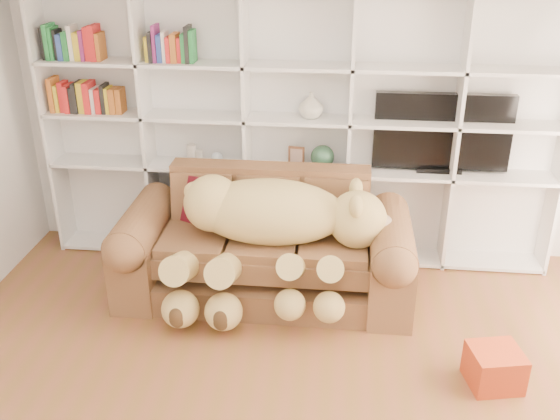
# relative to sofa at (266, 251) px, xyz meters

# --- Properties ---
(wall_back) EXTENTS (5.00, 0.02, 2.70)m
(wall_back) POSITION_rel_sofa_xyz_m (0.20, 0.85, 0.98)
(wall_back) COLOR white
(wall_back) RESTS_ON floor
(bookshelf) EXTENTS (4.43, 0.35, 2.40)m
(bookshelf) POSITION_rel_sofa_xyz_m (-0.04, 0.72, 0.93)
(bookshelf) COLOR white
(bookshelf) RESTS_ON floor
(sofa) EXTENTS (2.35, 1.01, 0.99)m
(sofa) POSITION_rel_sofa_xyz_m (0.00, 0.00, 0.00)
(sofa) COLOR brown
(sofa) RESTS_ON floor
(teddy_bear) EXTENTS (1.73, 0.96, 1.01)m
(teddy_bear) POSITION_rel_sofa_xyz_m (0.06, -0.20, 0.31)
(teddy_bear) COLOR #D6B86B
(teddy_bear) RESTS_ON sofa
(throw_pillow) EXTENTS (0.48, 0.39, 0.45)m
(throw_pillow) POSITION_rel_sofa_xyz_m (-0.56, 0.16, 0.34)
(throw_pillow) COLOR #520E10
(throw_pillow) RESTS_ON sofa
(gift_box) EXTENTS (0.39, 0.37, 0.27)m
(gift_box) POSITION_rel_sofa_xyz_m (1.66, -0.99, -0.24)
(gift_box) COLOR #B03817
(gift_box) RESTS_ON floor
(tv) EXTENTS (1.15, 0.18, 0.68)m
(tv) POSITION_rel_sofa_xyz_m (1.42, 0.71, 0.83)
(tv) COLOR black
(tv) RESTS_ON bookshelf
(picture_frame) EXTENTS (0.14, 0.05, 0.18)m
(picture_frame) POSITION_rel_sofa_xyz_m (0.19, 0.66, 0.59)
(picture_frame) COLOR #56321D
(picture_frame) RESTS_ON bookshelf
(green_vase) EXTENTS (0.21, 0.21, 0.21)m
(green_vase) POSITION_rel_sofa_xyz_m (0.42, 0.66, 0.60)
(green_vase) COLOR #2A5238
(green_vase) RESTS_ON bookshelf
(figurine_tall) EXTENTS (0.11, 0.11, 0.17)m
(figurine_tall) POSITION_rel_sofa_xyz_m (-0.74, 0.66, 0.58)
(figurine_tall) COLOR beige
(figurine_tall) RESTS_ON bookshelf
(figurine_short) EXTENTS (0.07, 0.07, 0.12)m
(figurine_short) POSITION_rel_sofa_xyz_m (-0.67, 0.66, 0.55)
(figurine_short) COLOR beige
(figurine_short) RESTS_ON bookshelf
(snow_globe) EXTENTS (0.11, 0.11, 0.11)m
(snow_globe) POSITION_rel_sofa_xyz_m (-0.51, 0.66, 0.55)
(snow_globe) COLOR silver
(snow_globe) RESTS_ON bookshelf
(shelf_vase) EXTENTS (0.23, 0.23, 0.22)m
(shelf_vase) POSITION_rel_sofa_xyz_m (0.31, 0.66, 1.05)
(shelf_vase) COLOR beige
(shelf_vase) RESTS_ON bookshelf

